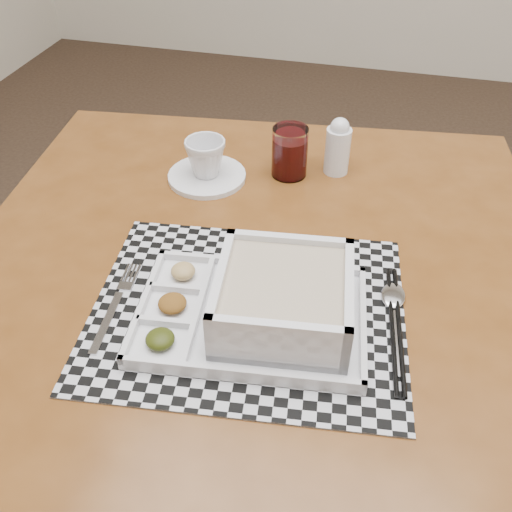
# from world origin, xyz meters

# --- Properties ---
(floor) EXTENTS (5.00, 5.00, 0.00)m
(floor) POSITION_xyz_m (0.00, 0.00, 0.00)
(floor) COLOR black
(floor) RESTS_ON ground
(dining_table) EXTENTS (1.06, 1.06, 0.72)m
(dining_table) POSITION_xyz_m (-0.54, -0.12, 0.64)
(dining_table) COLOR #512B0E
(dining_table) RESTS_ON ground
(placemat) EXTENTS (0.49, 0.42, 0.00)m
(placemat) POSITION_xyz_m (-0.52, -0.23, 0.72)
(placemat) COLOR #B4B5BD
(placemat) RESTS_ON dining_table
(serving_tray) EXTENTS (0.34, 0.26, 0.09)m
(serving_tray) POSITION_xyz_m (-0.48, -0.24, 0.75)
(serving_tray) COLOR silver
(serving_tray) RESTS_ON placemat
(fork) EXTENTS (0.04, 0.19, 0.00)m
(fork) POSITION_xyz_m (-0.71, -0.27, 0.72)
(fork) COLOR silver
(fork) RESTS_ON placemat
(spoon) EXTENTS (0.04, 0.18, 0.01)m
(spoon) POSITION_xyz_m (-0.32, -0.16, 0.72)
(spoon) COLOR silver
(spoon) RESTS_ON placemat
(chopsticks) EXTENTS (0.05, 0.24, 0.01)m
(chopsticks) POSITION_xyz_m (-0.31, -0.21, 0.72)
(chopsticks) COLOR black
(chopsticks) RESTS_ON placemat
(saucer) EXTENTS (0.15, 0.15, 0.01)m
(saucer) POSITION_xyz_m (-0.69, 0.10, 0.72)
(saucer) COLOR silver
(saucer) RESTS_ON dining_table
(cup) EXTENTS (0.10, 0.10, 0.07)m
(cup) POSITION_xyz_m (-0.69, 0.10, 0.76)
(cup) COLOR silver
(cup) RESTS_ON saucer
(juice_glass) EXTENTS (0.07, 0.07, 0.10)m
(juice_glass) POSITION_xyz_m (-0.54, 0.15, 0.76)
(juice_glass) COLOR white
(juice_glass) RESTS_ON dining_table
(creamer_bottle) EXTENTS (0.05, 0.05, 0.11)m
(creamer_bottle) POSITION_xyz_m (-0.45, 0.18, 0.77)
(creamer_bottle) COLOR silver
(creamer_bottle) RESTS_ON dining_table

